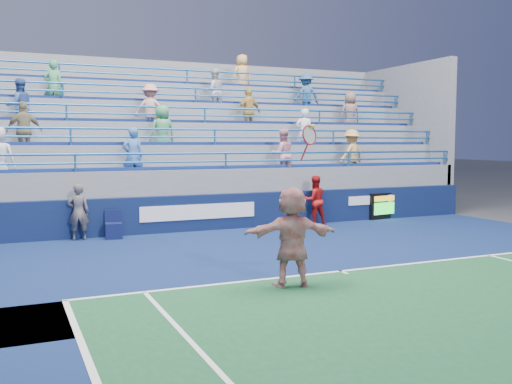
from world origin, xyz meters
name	(u,v)px	position (x,y,z in m)	size (l,w,h in m)	color
ground	(341,272)	(0.00, 0.00, 0.00)	(120.00, 120.00, 0.00)	#333538
sponsor_wall	(228,211)	(0.00, 6.50, 0.55)	(18.00, 0.32, 1.10)	#0B173C
bleacher_stand	(191,173)	(0.00, 10.27, 1.55)	(18.00, 5.62, 6.13)	slate
serve_speed_board	(385,206)	(5.82, 6.38, 0.46)	(1.34, 0.33, 0.92)	black
judge_chair	(114,230)	(-3.60, 6.04, 0.26)	(0.50, 0.50, 0.80)	#0D143E
tennis_player	(292,237)	(-1.48, -0.65, 0.95)	(1.83, 0.95, 3.02)	silver
line_judge	(78,212)	(-4.51, 6.17, 0.79)	(0.57, 0.38, 1.57)	#161F3D
ball_girl	(314,200)	(2.89, 6.20, 0.80)	(0.78, 0.61, 1.60)	#A11312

